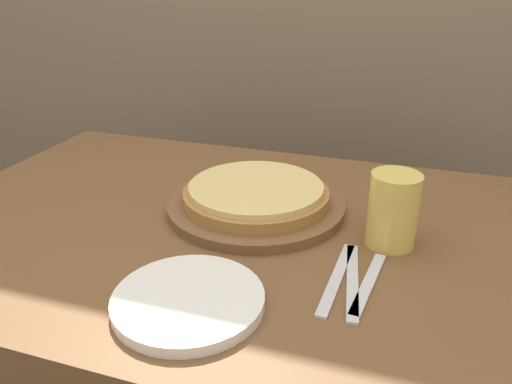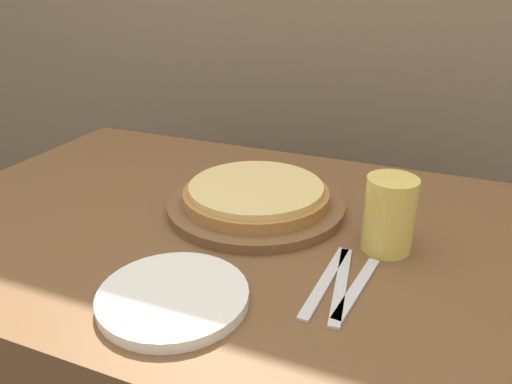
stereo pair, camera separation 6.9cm
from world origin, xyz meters
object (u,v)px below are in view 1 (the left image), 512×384
(dinner_plate, at_px, (188,300))
(spoon, at_px, (368,283))
(pizza_on_board, at_px, (256,199))
(dinner_knife, at_px, (352,281))
(fork, at_px, (337,278))
(beer_glass, at_px, (393,207))

(dinner_plate, xyz_separation_m, spoon, (0.25, 0.14, -0.01))
(pizza_on_board, height_order, dinner_plate, pizza_on_board)
(spoon, bearing_deg, dinner_knife, 180.00)
(spoon, bearing_deg, fork, 180.00)
(beer_glass, xyz_separation_m, dinner_plate, (-0.27, -0.28, -0.06))
(dinner_knife, relative_size, spoon, 1.17)
(dinner_plate, bearing_deg, pizza_on_board, 90.84)
(pizza_on_board, distance_m, beer_glass, 0.28)
(pizza_on_board, relative_size, spoon, 1.98)
(dinner_knife, xyz_separation_m, spoon, (0.03, 0.00, 0.00))
(fork, xyz_separation_m, dinner_knife, (0.02, 0.00, 0.00))
(dinner_plate, bearing_deg, beer_glass, 46.33)
(dinner_plate, height_order, spoon, dinner_plate)
(spoon, bearing_deg, pizza_on_board, 141.83)
(fork, relative_size, spoon, 1.17)
(pizza_on_board, height_order, dinner_knife, pizza_on_board)
(beer_glass, xyz_separation_m, spoon, (-0.02, -0.14, -0.07))
(fork, bearing_deg, pizza_on_board, 135.53)
(pizza_on_board, xyz_separation_m, dinner_plate, (0.00, -0.33, -0.02))
(beer_glass, bearing_deg, spoon, -98.03)
(fork, height_order, spoon, same)
(dinner_plate, bearing_deg, spoon, 28.91)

